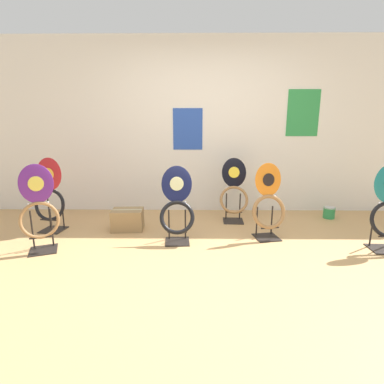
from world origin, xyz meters
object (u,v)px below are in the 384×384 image
object	(u,v)px
toilet_seat_display_purple_note	(39,210)
paint_can	(329,212)
toilet_seat_display_crimson_swirl	(50,197)
toilet_seat_display_jazz_black	(234,194)
toilet_seat_display_orange_sun	(268,206)
storage_box	(128,220)
toilet_seat_display_navy_moon	(177,209)

from	to	relation	value
toilet_seat_display_purple_note	paint_can	world-z (taller)	toilet_seat_display_purple_note
toilet_seat_display_crimson_swirl	toilet_seat_display_jazz_black	world-z (taller)	toilet_seat_display_crimson_swirl
toilet_seat_display_orange_sun	toilet_seat_display_jazz_black	world-z (taller)	toilet_seat_display_orange_sun
toilet_seat_display_crimson_swirl	paint_can	world-z (taller)	toilet_seat_display_crimson_swirl
toilet_seat_display_purple_note	paint_can	distance (m)	3.84
toilet_seat_display_crimson_swirl	storage_box	world-z (taller)	toilet_seat_display_crimson_swirl
toilet_seat_display_crimson_swirl	paint_can	bearing A→B (deg)	8.35
toilet_seat_display_jazz_black	toilet_seat_display_navy_moon	xyz separation A→B (m)	(-0.75, -0.76, -0.01)
toilet_seat_display_jazz_black	toilet_seat_display_navy_moon	bearing A→B (deg)	-134.85
toilet_seat_display_jazz_black	toilet_seat_display_navy_moon	distance (m)	1.07
toilet_seat_display_crimson_swirl	toilet_seat_display_navy_moon	xyz separation A→B (m)	(1.64, -0.34, -0.06)
toilet_seat_display_orange_sun	toilet_seat_display_purple_note	bearing A→B (deg)	-171.12
storage_box	toilet_seat_display_purple_note	bearing A→B (deg)	-139.85
toilet_seat_display_navy_moon	paint_can	distance (m)	2.37
toilet_seat_display_navy_moon	toilet_seat_display_crimson_swirl	bearing A→B (deg)	168.27
toilet_seat_display_jazz_black	toilet_seat_display_purple_note	distance (m)	2.45
toilet_seat_display_crimson_swirl	toilet_seat_display_navy_moon	bearing A→B (deg)	-11.73
paint_can	storage_box	bearing A→B (deg)	-169.65
toilet_seat_display_crimson_swirl	toilet_seat_display_jazz_black	size ratio (longest dim) A/B	1.07
toilet_seat_display_jazz_black	storage_box	size ratio (longest dim) A/B	2.15
toilet_seat_display_orange_sun	toilet_seat_display_jazz_black	xyz separation A→B (m)	(-0.33, 0.64, -0.01)
toilet_seat_display_orange_sun	storage_box	xyz separation A→B (m)	(-1.76, 0.27, -0.27)
toilet_seat_display_crimson_swirl	toilet_seat_display_purple_note	distance (m)	0.65
toilet_seat_display_navy_moon	paint_can	xyz separation A→B (m)	(2.18, 0.90, -0.30)
toilet_seat_display_orange_sun	toilet_seat_display_navy_moon	size ratio (longest dim) A/B	1.04
toilet_seat_display_navy_moon	storage_box	xyz separation A→B (m)	(-0.67, 0.38, -0.26)
toilet_seat_display_purple_note	paint_can	size ratio (longest dim) A/B	5.72
paint_can	toilet_seat_display_navy_moon	bearing A→B (deg)	-157.49
toilet_seat_display_jazz_black	paint_can	distance (m)	1.46
toilet_seat_display_crimson_swirl	toilet_seat_display_navy_moon	size ratio (longest dim) A/B	1.08
toilet_seat_display_navy_moon	toilet_seat_display_purple_note	distance (m)	1.49
paint_can	toilet_seat_display_jazz_black	bearing A→B (deg)	-174.13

